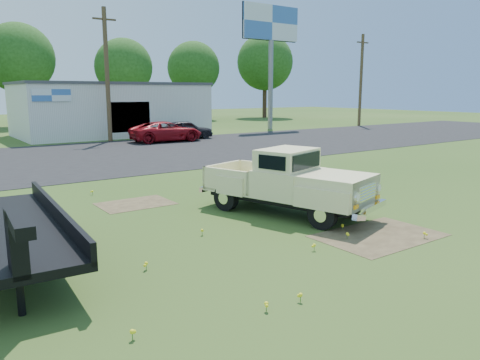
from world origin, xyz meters
name	(u,v)px	position (x,y,z in m)	size (l,w,h in m)	color
ground	(255,218)	(0.00, 0.00, 0.00)	(140.00, 140.00, 0.00)	#294A17
asphalt_lot	(84,157)	(0.00, 15.00, 0.00)	(90.00, 14.00, 0.02)	black
dirt_patch_a	(379,236)	(1.50, -3.00, 0.00)	(3.00, 2.00, 0.01)	#463A25
dirt_patch_b	(135,204)	(-2.00, 3.50, 0.00)	(2.20, 1.60, 0.01)	#463A25
commercial_building	(111,109)	(6.00, 26.99, 2.10)	(14.20, 8.20, 4.15)	beige
billboard	(271,34)	(20.00, 24.04, 8.54)	(6.10, 0.45, 11.05)	slate
utility_pole_mid	(107,74)	(4.00, 22.00, 4.60)	(1.60, 0.30, 9.00)	#4F3725
utility_pole_east	(361,80)	(30.00, 22.00, 4.60)	(1.60, 0.30, 9.00)	#4F3725
treeline_d	(19,58)	(2.00, 40.50, 6.62)	(6.72, 6.72, 10.00)	#3D281B
treeline_e	(124,67)	(12.00, 39.00, 5.98)	(6.08, 6.08, 9.04)	#3D281B
treeline_f	(194,68)	(22.00, 41.50, 6.30)	(6.40, 6.40, 9.52)	#3D281B
treeline_g	(265,62)	(32.00, 40.00, 7.25)	(7.36, 7.36, 10.95)	#3D281B
vintage_pickup_truck	(287,181)	(1.08, -0.07, 0.93)	(2.00, 5.15, 1.87)	beige
flatbed_trailer	(1,223)	(-6.22, 0.06, 0.89)	(2.17, 6.50, 1.77)	black
red_pickup	(166,132)	(7.12, 19.54, 0.69)	(2.31, 5.00, 1.39)	maroon
dark_sedan	(186,130)	(9.16, 20.47, 0.68)	(1.61, 3.99, 1.36)	black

